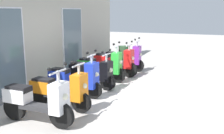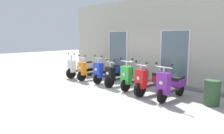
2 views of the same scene
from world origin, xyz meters
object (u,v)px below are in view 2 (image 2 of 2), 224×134
object	(u,v)px
scooter_green	(134,77)
curb_bollard	(75,67)
trash_bin	(212,93)
scooter_blue	(107,71)
scooter_orange	(91,70)
scooter_purple	(171,85)
scooter_white	(80,68)
scooter_red	(151,81)
scooter_black	(119,75)

from	to	relation	value
scooter_green	curb_bollard	world-z (taller)	scooter_green
trash_bin	curb_bollard	distance (m)	7.53
scooter_blue	trash_bin	size ratio (longest dim) A/B	2.03
scooter_orange	scooter_purple	distance (m)	4.31
scooter_blue	scooter_green	bearing A→B (deg)	-0.18
scooter_purple	curb_bollard	bearing A→B (deg)	175.90
scooter_white	scooter_orange	xyz separation A→B (m)	(0.85, 0.04, -0.02)
scooter_white	trash_bin	xyz separation A→B (m)	(6.30, 0.41, -0.10)
curb_bollard	scooter_red	bearing A→B (deg)	-4.37
scooter_white	curb_bollard	size ratio (longest dim) A/B	2.32
scooter_green	curb_bollard	size ratio (longest dim) A/B	2.33
scooter_white	scooter_green	distance (m)	3.45
scooter_white	scooter_red	xyz separation A→B (m)	(4.31, 0.04, -0.00)
scooter_red	curb_bollard	xyz separation A→B (m)	(-5.54, 0.42, -0.13)
scooter_black	scooter_green	size ratio (longest dim) A/B	0.91
scooter_red	trash_bin	distance (m)	2.02
curb_bollard	scooter_green	bearing A→B (deg)	-3.62
scooter_blue	scooter_red	world-z (taller)	scooter_blue
scooter_blue	curb_bollard	world-z (taller)	scooter_blue
scooter_black	scooter_red	xyz separation A→B (m)	(1.68, -0.07, 0.02)
scooter_blue	scooter_purple	world-z (taller)	scooter_purple
scooter_orange	scooter_green	bearing A→B (deg)	2.98
scooter_blue	trash_bin	xyz separation A→B (m)	(4.50, 0.24, -0.11)
scooter_blue	scooter_black	size ratio (longest dim) A/B	1.05
scooter_blue	scooter_red	distance (m)	2.51
scooter_green	scooter_red	distance (m)	0.88
scooter_green	scooter_red	xyz separation A→B (m)	(0.87, -0.13, -0.02)
scooter_orange	scooter_green	size ratio (longest dim) A/B	0.97
scooter_orange	scooter_black	size ratio (longest dim) A/B	1.07
trash_bin	curb_bollard	bearing A→B (deg)	179.58
scooter_purple	trash_bin	bearing A→B (deg)	19.50
scooter_black	scooter_green	bearing A→B (deg)	3.94
scooter_red	scooter_purple	world-z (taller)	scooter_purple
scooter_black	scooter_red	size ratio (longest dim) A/B	0.90
scooter_white	scooter_purple	world-z (taller)	scooter_purple
scooter_orange	scooter_black	bearing A→B (deg)	2.54
scooter_black	scooter_green	distance (m)	0.81
scooter_blue	trash_bin	bearing A→B (deg)	2.99
scooter_red	trash_bin	bearing A→B (deg)	10.47
scooter_black	scooter_purple	bearing A→B (deg)	-2.42
scooter_white	scooter_purple	size ratio (longest dim) A/B	1.03
scooter_blue	curb_bollard	size ratio (longest dim) A/B	2.23
scooter_blue	scooter_black	distance (m)	0.83
scooter_white	scooter_black	size ratio (longest dim) A/B	1.09
scooter_white	trash_bin	world-z (taller)	scooter_white
scooter_black	curb_bollard	distance (m)	3.88
scooter_purple	scooter_orange	bearing A→B (deg)	179.63
trash_bin	scooter_black	bearing A→B (deg)	-175.38
scooter_red	scooter_purple	xyz separation A→B (m)	(0.85, -0.04, -0.00)
scooter_purple	curb_bollard	world-z (taller)	scooter_purple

